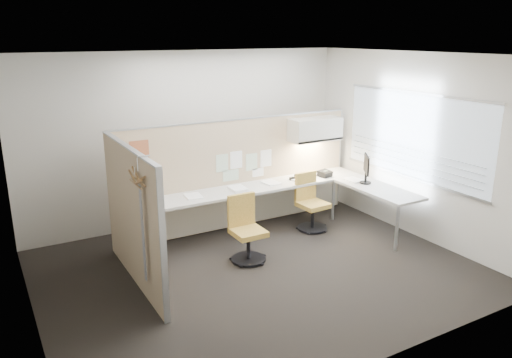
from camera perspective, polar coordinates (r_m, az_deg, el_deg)
floor at (r=6.79m, az=0.28°, el=-10.40°), size 5.50×4.50×0.01m
ceiling at (r=6.07m, az=0.31°, el=14.02°), size 5.50×4.50×0.01m
wall_back at (r=8.26m, az=-7.59°, el=4.65°), size 5.50×0.02×2.80m
wall_front at (r=4.58m, az=14.64°, el=-5.31°), size 5.50×0.02×2.80m
wall_left at (r=5.51m, az=-25.32°, el=-2.72°), size 0.02×4.50×2.80m
wall_right at (r=7.99m, az=17.64°, el=3.63°), size 0.02×4.50×2.80m
window_pane at (r=7.94m, az=17.61°, el=4.67°), size 0.01×2.80×1.30m
partition_back at (r=8.03m, az=-2.05°, el=0.60°), size 4.10×0.06×1.75m
partition_left at (r=6.33m, az=-13.90°, el=-4.25°), size 0.06×2.20×1.75m
desk at (r=7.90m, az=2.02°, el=-1.74°), size 4.00×2.07×0.73m
overhead_bin at (r=8.42m, az=6.77°, el=5.66°), size 0.90×0.36×0.38m
task_light_strip at (r=8.46m, az=6.72°, el=4.26°), size 0.60×0.06×0.02m
pinned_papers at (r=8.00m, az=-1.44°, el=1.71°), size 1.01×0.00×0.47m
poster at (r=7.28m, az=-13.18°, el=2.96°), size 0.28×0.00×0.35m
chair_left at (r=6.93m, az=-1.15°, el=-5.94°), size 0.48×0.48×0.91m
chair_right at (r=8.06m, az=6.23°, el=-2.82°), size 0.48×0.48×0.90m
monitor at (r=8.14m, az=12.49°, el=1.31°), size 0.27×0.38×0.46m
phone at (r=8.46m, az=7.85°, el=0.61°), size 0.25×0.23×0.12m
stapler at (r=8.23m, az=4.30°, el=0.07°), size 0.14×0.05×0.05m
tape_dispenser at (r=8.35m, az=4.77°, el=0.34°), size 0.10×0.06×0.06m
coat_hook at (r=5.59m, az=-13.29°, el=-1.23°), size 0.18×0.49×1.45m
paper_stack_0 at (r=7.22m, az=-11.91°, el=-2.64°), size 0.26×0.32×0.03m
paper_stack_1 at (r=7.42m, az=-7.18°, el=-1.96°), size 0.26×0.32×0.02m
paper_stack_2 at (r=7.66m, az=-2.08°, el=-1.15°), size 0.25×0.31×0.05m
paper_stack_3 at (r=8.03m, az=1.71°, el=-0.42°), size 0.25×0.32×0.02m
paper_stack_4 at (r=8.22m, az=5.00°, el=-0.07°), size 0.28×0.34×0.02m
paper_stack_5 at (r=8.33m, az=11.10°, el=-0.10°), size 0.24×0.31×0.02m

